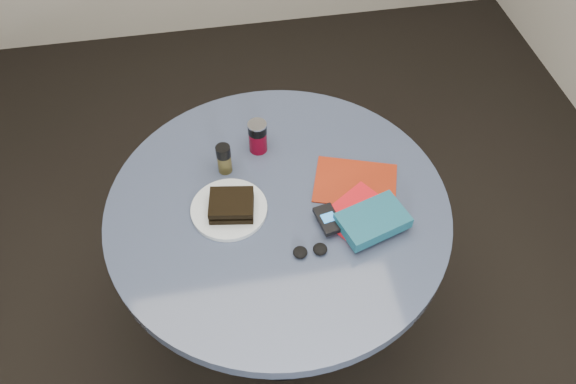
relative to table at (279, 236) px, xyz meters
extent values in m
plane|color=black|center=(0.00, 0.00, -0.59)|extent=(4.00, 4.00, 0.00)
cylinder|color=black|center=(0.00, 0.00, -0.57)|extent=(0.48, 0.48, 0.03)
cylinder|color=black|center=(0.00, 0.00, -0.22)|extent=(0.11, 0.11, 0.68)
cylinder|color=#333D55|center=(0.00, 0.00, 0.14)|extent=(1.00, 1.00, 0.04)
cylinder|color=silver|center=(-0.14, 0.00, 0.17)|extent=(0.27, 0.27, 0.01)
cube|color=black|center=(-0.13, -0.01, 0.19)|extent=(0.14, 0.12, 0.02)
cube|color=#352414|center=(-0.13, -0.01, 0.20)|extent=(0.12, 0.11, 0.01)
cube|color=black|center=(-0.13, -0.01, 0.21)|extent=(0.14, 0.12, 0.02)
cylinder|color=maroon|center=(-0.02, 0.23, 0.20)|extent=(0.06, 0.06, 0.07)
cylinder|color=black|center=(-0.02, 0.23, 0.25)|extent=(0.06, 0.06, 0.03)
cylinder|color=silver|center=(-0.02, 0.23, 0.27)|extent=(0.06, 0.06, 0.01)
cylinder|color=#463F1E|center=(-0.14, 0.16, 0.20)|extent=(0.05, 0.05, 0.06)
cylinder|color=black|center=(-0.14, 0.16, 0.25)|extent=(0.05, 0.05, 0.04)
cube|color=maroon|center=(0.24, 0.04, 0.17)|extent=(0.29, 0.25, 0.00)
cube|color=red|center=(0.21, -0.07, 0.18)|extent=(0.22, 0.20, 0.02)
cube|color=navy|center=(0.24, -0.13, 0.20)|extent=(0.21, 0.17, 0.04)
cube|color=black|center=(0.13, -0.10, 0.19)|extent=(0.07, 0.11, 0.02)
cube|color=#2674C2|center=(0.13, -0.10, 0.20)|extent=(0.04, 0.04, 0.00)
ellipsoid|color=black|center=(0.03, -0.18, 0.17)|extent=(0.04, 0.04, 0.02)
ellipsoid|color=black|center=(0.09, -0.18, 0.17)|extent=(0.04, 0.04, 0.02)
camera|label=1|loc=(-0.15, -0.99, 1.45)|focal=35.00mm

